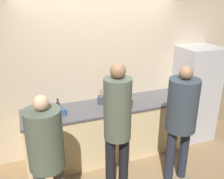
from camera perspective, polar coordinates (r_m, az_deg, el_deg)
name	(u,v)px	position (r m, az deg, el deg)	size (l,w,h in m)	color
ground_plane	(115,167)	(4.13, 0.78, -17.22)	(14.00, 14.00, 0.00)	#8C704C
wall_back	(100,75)	(4.11, -2.77, 3.29)	(5.20, 0.06, 2.60)	#C6B293
counter	(107,130)	(4.17, -1.12, -9.21)	(2.63, 0.70, 0.91)	beige
refrigerator	(195,94)	(4.77, 18.36, -0.89)	(0.65, 0.64, 1.71)	#B7B7BC
person_left	(46,150)	(2.84, -14.84, -13.24)	(0.39, 0.39, 1.64)	#4C4742
person_center	(117,122)	(3.07, 1.25, -7.45)	(0.34, 0.34, 1.84)	black
person_right	(181,114)	(3.48, 15.60, -5.34)	(0.41, 0.41, 1.72)	#232838
fruit_bowl	(123,101)	(3.97, 2.52, -2.64)	(0.33, 0.33, 0.14)	brown
utensil_crock	(101,100)	(3.99, -2.47, -2.33)	(0.12, 0.12, 0.25)	#3D424C
bottle_red	(126,94)	(4.22, 3.18, -1.07)	(0.06, 0.06, 0.16)	red
bottle_dark	(58,107)	(3.80, -12.22, -3.84)	(0.06, 0.06, 0.21)	#333338
cup_blue	(64,112)	(3.69, -10.94, -5.06)	(0.08, 0.08, 0.10)	#335184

